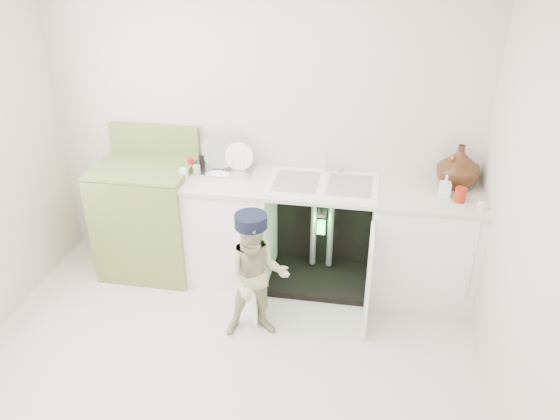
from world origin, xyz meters
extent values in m
plane|color=beige|center=(0.00, 0.00, 0.00)|extent=(3.50, 3.50, 0.00)
cube|color=beige|center=(0.00, 1.50, 1.25)|extent=(3.50, 2.50, 0.02)
cube|color=beige|center=(1.75, 0.00, 1.25)|extent=(2.50, 3.00, 0.02)
cube|color=white|center=(-0.25, 1.20, 0.43)|extent=(0.80, 0.60, 0.86)
cube|color=white|center=(1.35, 1.20, 0.43)|extent=(0.80, 0.60, 0.86)
cube|color=black|center=(0.55, 1.47, 0.43)|extent=(0.80, 0.06, 0.86)
cube|color=black|center=(0.55, 1.20, 0.03)|extent=(0.80, 0.60, 0.06)
cylinder|color=gray|center=(0.48, 1.30, 0.45)|extent=(0.05, 0.05, 0.70)
cylinder|color=gray|center=(0.62, 1.30, 0.45)|extent=(0.05, 0.05, 0.70)
cylinder|color=gray|center=(0.55, 1.25, 0.62)|extent=(0.07, 0.18, 0.07)
cube|color=white|center=(0.15, 0.70, 0.40)|extent=(0.03, 0.40, 0.76)
cube|color=white|center=(0.95, 0.70, 0.40)|extent=(0.02, 0.40, 0.76)
cube|color=silver|center=(0.55, 1.20, 0.89)|extent=(2.44, 0.64, 0.03)
cube|color=silver|center=(0.55, 1.49, 0.98)|extent=(2.44, 0.02, 0.15)
cube|color=white|center=(0.55, 1.20, 0.90)|extent=(0.85, 0.55, 0.02)
cube|color=gray|center=(0.34, 1.20, 0.91)|extent=(0.34, 0.40, 0.01)
cube|color=gray|center=(0.76, 1.20, 0.91)|extent=(0.34, 0.40, 0.01)
cylinder|color=silver|center=(0.55, 1.42, 0.99)|extent=(0.03, 0.03, 0.17)
cylinder|color=silver|center=(0.55, 1.36, 1.06)|extent=(0.02, 0.14, 0.02)
cylinder|color=silver|center=(0.66, 1.42, 0.94)|extent=(0.04, 0.04, 0.06)
cylinder|color=white|center=(1.68, 0.89, 0.55)|extent=(0.01, 0.01, 0.70)
cube|color=white|center=(1.68, 0.98, 0.93)|extent=(0.04, 0.02, 0.06)
cube|color=silver|center=(-0.26, 1.32, 0.91)|extent=(0.47, 0.31, 0.02)
cylinder|color=silver|center=(-0.30, 1.34, 0.99)|extent=(0.29, 0.10, 0.28)
cylinder|color=white|center=(-0.14, 1.32, 0.98)|extent=(0.23, 0.06, 0.23)
cylinder|color=silver|center=(-0.45, 1.22, 0.99)|extent=(0.01, 0.01, 0.13)
cylinder|color=silver|center=(-0.35, 1.22, 0.99)|extent=(0.01, 0.01, 0.13)
cylinder|color=silver|center=(-0.26, 1.22, 0.99)|extent=(0.01, 0.01, 0.13)
cylinder|color=silver|center=(-0.17, 1.22, 0.99)|extent=(0.01, 0.01, 0.13)
cylinder|color=silver|center=(-0.07, 1.22, 0.99)|extent=(0.01, 0.01, 0.13)
imported|color=#492815|center=(1.55, 1.34, 1.07)|extent=(0.32, 0.32, 0.33)
imported|color=#EB4A0C|center=(1.49, 1.30, 1.03)|extent=(0.10, 0.10, 0.26)
imported|color=white|center=(1.45, 1.14, 0.99)|extent=(0.08, 0.08, 0.17)
cylinder|color=#A01F0D|center=(1.55, 1.08, 0.96)|extent=(0.08, 0.08, 0.11)
cylinder|color=red|center=(-0.53, 1.28, 0.95)|extent=(0.05, 0.05, 0.10)
cylinder|color=tan|center=(-0.46, 1.20, 0.94)|extent=(0.06, 0.06, 0.08)
cylinder|color=black|center=(-0.44, 1.32, 0.96)|extent=(0.04, 0.04, 0.12)
cube|color=white|center=(-0.53, 1.10, 0.95)|extent=(0.05, 0.05, 0.09)
cube|color=olive|center=(-0.89, 1.18, 0.47)|extent=(0.77, 0.65, 0.93)
cube|color=olive|center=(-0.89, 1.18, 0.95)|extent=(0.77, 0.65, 0.02)
cube|color=olive|center=(-0.89, 1.46, 1.08)|extent=(0.77, 0.06, 0.24)
cylinder|color=black|center=(-1.09, 1.02, 0.94)|extent=(0.17, 0.17, 0.02)
cylinder|color=silver|center=(-1.09, 1.02, 0.96)|extent=(0.20, 0.20, 0.01)
cylinder|color=black|center=(-1.09, 1.33, 0.94)|extent=(0.17, 0.17, 0.02)
cylinder|color=silver|center=(-1.09, 1.33, 0.96)|extent=(0.20, 0.20, 0.01)
cylinder|color=black|center=(-0.70, 1.02, 0.94)|extent=(0.17, 0.17, 0.02)
cylinder|color=silver|center=(-0.70, 1.02, 0.96)|extent=(0.20, 0.20, 0.01)
cylinder|color=black|center=(-0.70, 1.33, 0.94)|extent=(0.17, 0.17, 0.02)
cylinder|color=silver|center=(-0.70, 1.33, 0.96)|extent=(0.20, 0.20, 0.01)
imported|color=tan|center=(0.17, 0.48, 0.48)|extent=(0.54, 0.46, 0.96)
cylinder|color=black|center=(0.17, 0.48, 0.93)|extent=(0.27, 0.27, 0.09)
cube|color=black|center=(0.15, 0.57, 0.90)|extent=(0.19, 0.13, 0.01)
cube|color=black|center=(0.58, 0.86, 0.72)|extent=(0.07, 0.01, 0.14)
cube|color=#26F23F|center=(0.58, 0.85, 0.72)|extent=(0.06, 0.00, 0.12)
camera|label=1|loc=(0.87, -2.58, 2.71)|focal=35.00mm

